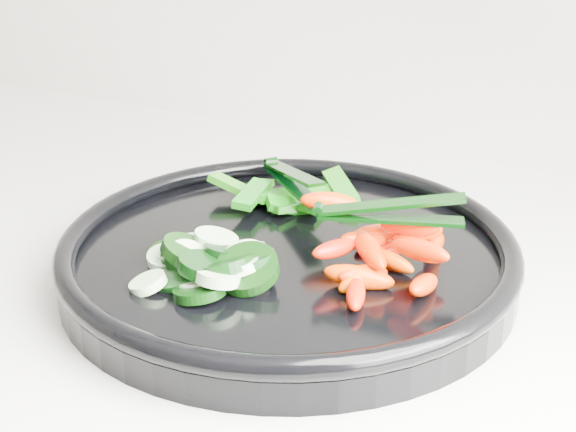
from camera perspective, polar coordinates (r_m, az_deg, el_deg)
The scene contains 6 objects.
veggie_tray at distance 0.66m, azimuth -0.00°, elevation -2.76°, with size 0.38×0.38×0.04m.
cucumber_pile at distance 0.62m, azimuth -5.79°, elevation -3.19°, with size 0.13×0.12×0.04m.
carrot_pile at distance 0.62m, azimuth 6.72°, elevation -2.37°, with size 0.15×0.15×0.05m.
pepper_pile at distance 0.74m, azimuth 0.00°, elevation 1.39°, with size 0.14×0.11×0.03m.
tong_carrot at distance 0.61m, azimuth 6.97°, elevation 0.34°, with size 0.11×0.05×0.02m.
tong_pepper at distance 0.73m, azimuth 0.22°, elevation 2.72°, with size 0.10×0.08×0.02m.
Camera 1 is at (0.98, 1.13, 1.24)m, focal length 50.00 mm.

